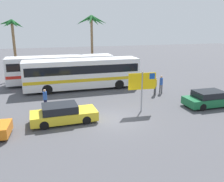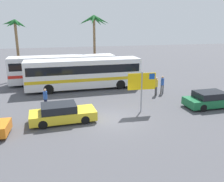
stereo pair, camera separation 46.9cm
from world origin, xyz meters
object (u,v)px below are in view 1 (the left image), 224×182
object	(u,v)px
bus_rear_coach	(61,68)
pedestrian_near_sign	(161,83)
bus_front_coach	(82,72)
car_yellow	(63,114)
pedestrian_crossing_lot	(45,97)
ferry_sign	(143,83)
pedestrian_by_bus	(155,85)
car_green	(210,99)

from	to	relation	value
bus_rear_coach	pedestrian_near_sign	distance (m)	11.67
bus_front_coach	bus_rear_coach	distance (m)	3.84
car_yellow	pedestrian_crossing_lot	world-z (taller)	pedestrian_crossing_lot
ferry_sign	car_yellow	world-z (taller)	ferry_sign
pedestrian_crossing_lot	pedestrian_by_bus	bearing A→B (deg)	144.89
bus_front_coach	bus_rear_coach	size ratio (longest dim) A/B	1.00
ferry_sign	pedestrian_crossing_lot	xyz separation A→B (m)	(-7.28, 2.71, -1.34)
car_yellow	pedestrian_by_bus	distance (m)	10.23
bus_front_coach	pedestrian_by_bus	bearing A→B (deg)	-34.50
bus_rear_coach	ferry_sign	size ratio (longest dim) A/B	3.74
car_green	pedestrian_near_sign	world-z (taller)	pedestrian_near_sign
ferry_sign	bus_front_coach	bearing A→B (deg)	115.96
car_yellow	pedestrian_crossing_lot	distance (m)	3.38
bus_front_coach	car_green	xyz separation A→B (m)	(9.31, -8.68, -1.15)
bus_front_coach	car_yellow	distance (m)	9.24
bus_rear_coach	pedestrian_crossing_lot	xyz separation A→B (m)	(-2.13, -8.85, -0.79)
ferry_sign	pedestrian_by_bus	world-z (taller)	ferry_sign
bus_front_coach	pedestrian_crossing_lot	size ratio (longest dim) A/B	7.13
bus_front_coach	ferry_sign	world-z (taller)	ferry_sign
car_yellow	car_green	world-z (taller)	same
ferry_sign	car_green	xyz separation A→B (m)	(6.05, -0.47, -1.69)
pedestrian_near_sign	ferry_sign	bearing A→B (deg)	-13.74
pedestrian_crossing_lot	bus_rear_coach	bearing A→B (deg)	-144.96
car_green	ferry_sign	bearing A→B (deg)	176.08
bus_rear_coach	car_yellow	size ratio (longest dim) A/B	2.61
car_green	car_yellow	bearing A→B (deg)	-179.46
ferry_sign	pedestrian_near_sign	size ratio (longest dim) A/B	1.79
pedestrian_near_sign	pedestrian_by_bus	world-z (taller)	pedestrian_near_sign
bus_rear_coach	car_yellow	distance (m)	12.13
pedestrian_near_sign	car_green	bearing A→B (deg)	52.90
bus_rear_coach	car_green	world-z (taller)	bus_rear_coach
car_yellow	pedestrian_by_bus	size ratio (longest dim) A/B	2.59
car_green	pedestrian_near_sign	distance (m)	5.21
pedestrian_crossing_lot	ferry_sign	bearing A→B (deg)	118.17
car_yellow	car_green	bearing A→B (deg)	-1.50
bus_front_coach	ferry_sign	size ratio (longest dim) A/B	3.74
car_green	pedestrian_by_bus	bearing A→B (deg)	125.08
bus_rear_coach	pedestrian_near_sign	xyz separation A→B (m)	(9.08, -7.28, -0.72)
pedestrian_near_sign	pedestrian_by_bus	size ratio (longest dim) A/B	1.01
car_yellow	pedestrian_by_bus	world-z (taller)	pedestrian_by_bus
pedestrian_by_bus	car_green	bearing A→B (deg)	-60.40
bus_front_coach	car_yellow	size ratio (longest dim) A/B	2.61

